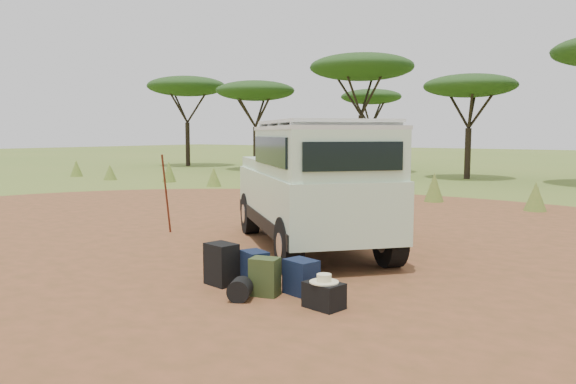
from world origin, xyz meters
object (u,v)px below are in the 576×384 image
Objects in this scene: duffel_navy at (301,277)px; walking_staff at (166,194)px; safari_vehicle at (313,188)px; backpack_navy at (254,269)px; backpack_black at (222,264)px; hard_case at (324,296)px; backpack_olive at (265,277)px.

walking_staff is at bearing 170.19° from duffel_navy.
safari_vehicle is 9.52× the size of backpack_navy.
backpack_black is (3.64, -2.31, -0.55)m from walking_staff.
hard_case is at bearing -49.12° from walking_staff.
walking_staff is at bearing 165.77° from hard_case.
safari_vehicle reaches higher than walking_staff.
duffel_navy is at bearing 28.74° from backpack_navy.
hard_case is (2.00, -2.83, -0.96)m from safari_vehicle.
safari_vehicle is 2.89m from backpack_black.
hard_case is (1.28, -0.26, -0.09)m from backpack_navy.
walking_staff reaches higher than backpack_olive.
safari_vehicle is at bearing 106.59° from backpack_black.
walking_staff is at bearing -131.48° from safari_vehicle.
backpack_navy and backpack_olive have the same top height.
backpack_black is 1.73m from hard_case.
duffel_navy is at bearing 27.61° from backpack_olive.
safari_vehicle reaches higher than backpack_olive.
duffel_navy is (4.80, -2.06, -0.61)m from walking_staff.
backpack_navy reaches higher than hard_case.
walking_staff is (-3.36, -0.44, -0.28)m from safari_vehicle.
walking_staff is at bearing 175.47° from backpack_navy.
backpack_olive is 0.48m from duffel_navy.
backpack_olive is (0.82, -0.07, -0.04)m from backpack_black.
hard_case is at bearing -17.33° from duffel_navy.
safari_vehicle is 10.31× the size of duffel_navy.
backpack_black is at bearing -57.57° from walking_staff.
backpack_black is 1.17× the size of backpack_olive.
hard_case is at bearing -13.60° from safari_vehicle.
safari_vehicle is 3.15m from backpack_olive.
backpack_olive is at bearing 6.03° from backpack_black.
walking_staff is at bearing 136.74° from backpack_olive.
walking_staff is 3.68× the size of duffel_navy.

